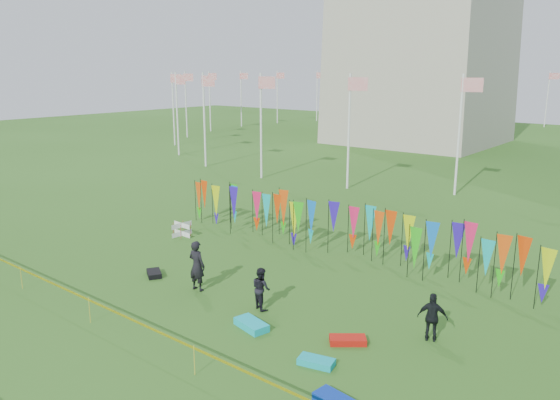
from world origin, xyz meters
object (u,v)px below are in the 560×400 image
Objects in this scene: box_kite at (182,229)px; person_mid at (261,288)px; person_left at (197,266)px; kite_bag_blue at (334,400)px; kite_bag_teal at (316,362)px; person_right at (432,317)px; kite_bag_black at (154,273)px; kite_bag_turquoise at (251,325)px; kite_bag_red at (348,340)px.

person_mid is (8.78, -4.01, 0.41)m from box_kite.
person_left is 1.30× the size of person_mid.
kite_bag_blue is (5.17, -3.17, -0.65)m from person_mid.
kite_bag_blue is 1.02× the size of kite_bag_teal.
person_left is (5.77, -4.28, 0.63)m from box_kite.
kite_bag_teal is at bearing 160.97° from person_left.
person_left reaches higher than person_right.
box_kite is at bearing -30.44° from person_right.
person_left is at bearing 2.96° from kite_bag_black.
box_kite is 0.59× the size of kite_bag_turquoise.
kite_bag_blue is (-0.51, -4.72, -0.67)m from person_right.
kite_bag_turquoise is at bearing 157.80° from kite_bag_blue.
person_right is at bearing 9.91° from kite_bag_black.
kite_bag_black is 9.32m from kite_bag_teal.
person_left reaches higher than box_kite.
person_left is 1.76× the size of kite_bag_red.
person_mid is 1.70× the size of kite_bag_black.
kite_bag_black is at bearing 23.87° from person_mid.
person_left reaches higher than kite_bag_turquoise.
kite_bag_turquoise reaches higher than kite_bag_red.
kite_bag_teal is (3.72, -1.90, -0.66)m from person_mid.
kite_bag_red is (-1.94, -1.79, -0.68)m from person_right.
kite_bag_black is (3.30, -4.41, -0.25)m from box_kite.
kite_bag_blue is 0.94× the size of kite_bag_red.
person_right is at bearing -9.65° from box_kite.
kite_bag_blue is 1.93m from kite_bag_teal.
person_mid is at bearing 4.17° from kite_bag_black.
box_kite reaches higher than kite_bag_teal.
kite_bag_black is at bearing 165.43° from kite_bag_blue.
kite_bag_turquoise is at bearing -159.70° from kite_bag_red.
person_left is 2.63m from kite_bag_black.
kite_bag_teal is (-1.45, 1.27, -0.01)m from kite_bag_blue.
kite_bag_red is at bearing 20.30° from kite_bag_turquoise.
kite_bag_turquoise is 1.35× the size of kite_bag_black.
person_right is at bearing 42.78° from kite_bag_red.
person_mid is 1.26× the size of kite_bag_turquoise.
kite_bag_teal is (-1.96, -3.45, -0.69)m from person_right.
kite_bag_blue is (13.95, -7.17, -0.25)m from box_kite.
kite_bag_red is at bearing 0.97° from kite_bag_black.
person_mid is at bearing 148.53° from kite_bag_blue.
kite_bag_turquoise is 3.03m from kite_bag_teal.
person_right reaches higher than box_kite.
person_right reaches higher than person_mid.
person_right is 1.75× the size of kite_bag_black.
kite_bag_red is at bearing 115.98° from kite_bag_blue.
kite_bag_red is 1.25× the size of kite_bag_black.
kite_bag_teal is (2.98, -0.54, -0.02)m from kite_bag_turquoise.
kite_bag_teal is at bearing -9.27° from kite_bag_black.
kite_bag_black is at bearing -179.03° from kite_bag_red.
box_kite is 0.36× the size of person_left.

